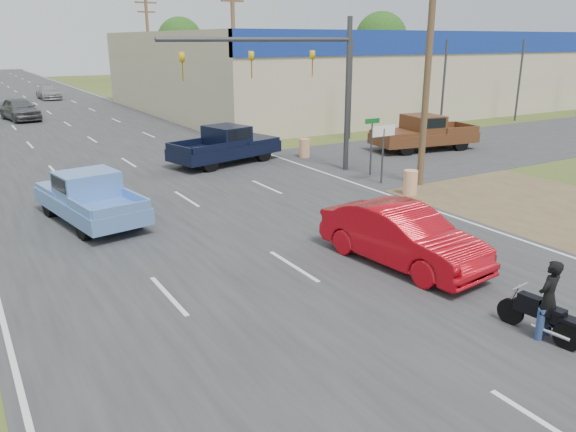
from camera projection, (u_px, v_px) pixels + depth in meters
ground at (556, 432)px, 8.97m from camera, size 200.00×200.00×0.00m
main_road at (67, 124)px, 41.61m from camera, size 15.00×180.00×0.02m
cross_road at (169, 188)px, 23.66m from camera, size 120.00×10.00×0.02m
dirt_verge at (500, 196)px, 22.56m from camera, size 8.00×18.00×0.01m
big_box_store at (397, 67)px, 56.35m from camera, size 50.00×28.10×6.60m
utility_pole_1 at (429, 57)px, 22.67m from camera, size 2.00×0.28×10.00m
utility_pole_2 at (234, 50)px, 37.36m from camera, size 2.00×0.28×10.00m
utility_pole_3 at (149, 47)px, 52.05m from camera, size 2.00×0.28×10.00m
tree_3 at (381, 38)px, 91.38m from camera, size 8.40×8.40×10.40m
tree_5 at (180, 40)px, 99.54m from camera, size 7.98×7.98×9.88m
barrel_0 at (410, 183)px, 22.56m from camera, size 0.56×0.56×1.00m
barrel_1 at (304, 148)px, 29.70m from camera, size 0.56×0.56×1.00m
lane_sign at (383, 140)px, 23.87m from camera, size 1.20×0.08×2.52m
street_name_sign at (372, 141)px, 25.48m from camera, size 0.80×0.08×2.61m
signal_mast at (299, 68)px, 24.28m from camera, size 9.12×0.40×7.00m
red_convertible at (402, 237)px, 15.42m from camera, size 2.31×5.17×1.65m
motorcycle at (547, 320)px, 11.67m from camera, size 0.62×1.91×0.97m
rider at (548, 302)px, 11.58m from camera, size 0.64×0.47×1.64m
blue_pickup at (88, 196)px, 19.12m from camera, size 2.87×5.56×1.76m
navy_pickup at (227, 145)px, 28.18m from camera, size 6.08×3.51×1.90m
brown_pickup at (422, 133)px, 31.50m from camera, size 6.25×3.19×1.98m
distant_car_grey at (20, 109)px, 43.25m from camera, size 2.88×5.34×1.72m
distant_car_silver at (49, 92)px, 58.71m from camera, size 2.09×4.91×1.41m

